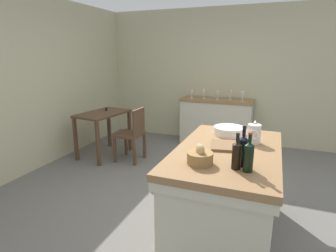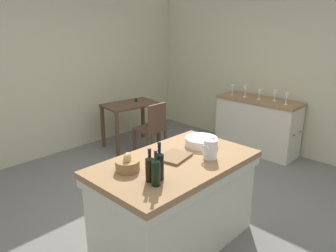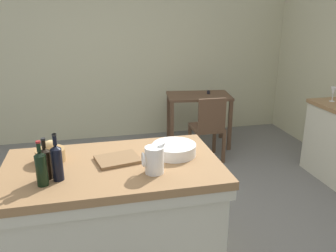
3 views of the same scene
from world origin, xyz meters
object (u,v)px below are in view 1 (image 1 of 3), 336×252
object	(u,v)px
side_cabinet	(216,122)
wine_bottle_green	(249,156)
wine_bottle_amber	(237,155)
pitcher	(254,133)
writing_desk	(103,120)
cutting_board	(224,146)
wine_glass_right	(204,92)
island_table	(226,188)
wine_bottle_dark	(243,150)
wash_bowl	(229,131)
bread_basket	(200,157)
wine_glass_middle	(218,93)
wine_glass_far_right	(192,92)
wooden_chair	(132,133)
wine_glass_left	(231,93)
wine_glass_far_left	(243,94)

from	to	relation	value
side_cabinet	wine_bottle_green	world-z (taller)	wine_bottle_green
wine_bottle_amber	pitcher	bearing A→B (deg)	-5.93
writing_desk	side_cabinet	bearing A→B (deg)	-52.21
cutting_board	wine_glass_right	xyz separation A→B (m)	(2.66, 0.86, 0.13)
island_table	wine_bottle_green	distance (m)	0.73
wine_bottle_dark	island_table	bearing A→B (deg)	24.48
wash_bowl	cutting_board	bearing A→B (deg)	-177.01
wine_bottle_dark	wine_bottle_amber	size ratio (longest dim) A/B	1.13
pitcher	bread_basket	distance (m)	0.79
side_cabinet	wine_glass_middle	size ratio (longest dim) A/B	8.24
writing_desk	wine_glass_right	size ratio (longest dim) A/B	5.24
wine_bottle_amber	wine_bottle_green	world-z (taller)	wine_bottle_green
writing_desk	wine_glass_far_right	xyz separation A→B (m)	(1.27, -1.20, 0.38)
side_cabinet	wine_glass_far_right	distance (m)	0.75
wine_bottle_green	wine_glass_far_right	size ratio (longest dim) A/B	1.74
pitcher	wash_bowl	size ratio (longest dim) A/B	0.68
wine_bottle_dark	wine_glass_far_right	world-z (taller)	wine_bottle_dark
bread_basket	wine_glass_middle	xyz separation A→B (m)	(3.12, 0.49, 0.08)
bread_basket	wine_bottle_green	bearing A→B (deg)	-92.70
pitcher	wash_bowl	xyz separation A→B (m)	(0.21, 0.27, -0.05)
wine_bottle_dark	wine_glass_right	bearing A→B (deg)	19.33
side_cabinet	wooden_chair	bearing A→B (deg)	141.13
pitcher	wine_bottle_green	distance (m)	0.72
wine_bottle_dark	wine_bottle_green	bearing A→B (deg)	-149.93
wine_bottle_dark	wine_bottle_amber	distance (m)	0.08
side_cabinet	wine_glass_left	distance (m)	0.62
wooden_chair	wine_glass_middle	xyz separation A→B (m)	(1.33, -1.11, 0.53)
wooden_chair	wash_bowl	xyz separation A→B (m)	(-0.88, -1.69, 0.44)
wash_bowl	wine_glass_middle	size ratio (longest dim) A/B	2.02
wine_bottle_amber	wine_glass_middle	bearing A→B (deg)	13.87
island_table	cutting_board	size ratio (longest dim) A/B	5.09
wine_glass_right	bread_basket	bearing A→B (deg)	-166.46
cutting_board	writing_desk	bearing A→B (deg)	59.26
wine_glass_left	wine_bottle_green	bearing A→B (deg)	-168.90
island_table	writing_desk	distance (m)	2.74
wine_glass_middle	bread_basket	bearing A→B (deg)	-171.11
wine_bottle_dark	wine_glass_far_left	size ratio (longest dim) A/B	1.79
bread_basket	wine_glass_middle	world-z (taller)	wine_glass_middle
island_table	wash_bowl	distance (m)	0.66
cutting_board	wine_bottle_green	bearing A→B (deg)	-151.99
pitcher	wine_glass_right	bearing A→B (deg)	24.56
wash_bowl	cutting_board	size ratio (longest dim) A/B	1.10
pitcher	wine_bottle_dark	bearing A→B (deg)	176.62
wine_bottle_amber	wine_glass_middle	xyz separation A→B (m)	(3.12, 0.77, 0.02)
cutting_board	wine_bottle_green	world-z (taller)	wine_bottle_green
wooden_chair	bread_basket	world-z (taller)	bread_basket
island_table	side_cabinet	bearing A→B (deg)	13.50
wine_bottle_green	wine_glass_left	world-z (taller)	wine_bottle_green
cutting_board	wine_glass_far_right	bearing A→B (deg)	22.65
wooden_chair	wine_bottle_dark	distance (m)	2.63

